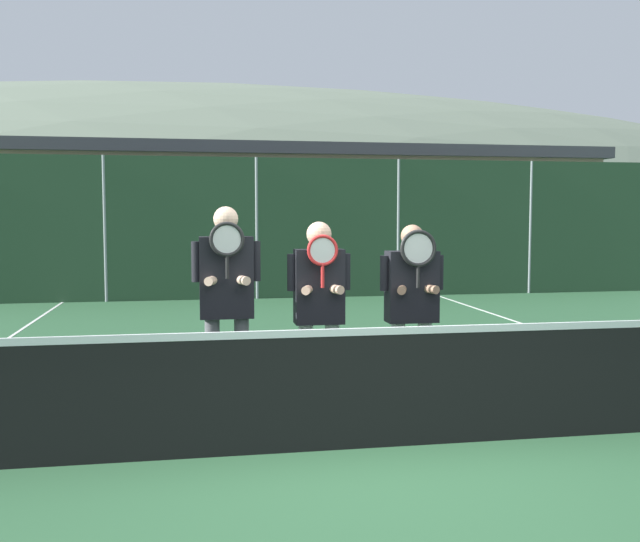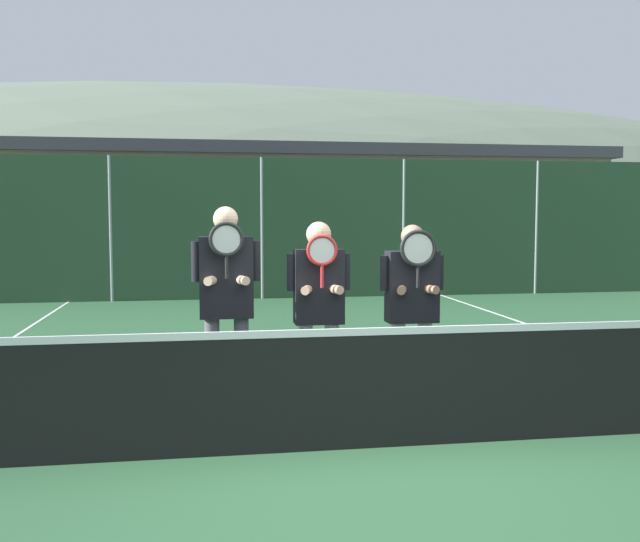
# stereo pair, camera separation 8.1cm
# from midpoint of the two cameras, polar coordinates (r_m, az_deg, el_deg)

# --- Properties ---
(ground_plane) EXTENTS (120.00, 120.00, 0.00)m
(ground_plane) POSITION_cam_midpoint_polar(r_m,az_deg,el_deg) (5.67, 3.62, -13.93)
(ground_plane) COLOR #2D5B38
(hill_distant) EXTENTS (124.52, 69.18, 24.21)m
(hill_distant) POSITION_cam_midpoint_polar(r_m,az_deg,el_deg) (65.44, -8.89, 2.87)
(hill_distant) COLOR slate
(hill_distant) RESTS_ON ground_plane
(clubhouse_building) EXTENTS (20.56, 5.50, 3.97)m
(clubhouse_building) POSITION_cam_midpoint_polar(r_m,az_deg,el_deg) (23.95, -2.86, 5.01)
(clubhouse_building) COLOR tan
(clubhouse_building) RESTS_ON ground_plane
(fence_back) EXTENTS (18.85, 0.06, 3.02)m
(fence_back) POSITION_cam_midpoint_polar(r_m,az_deg,el_deg) (15.30, -5.23, 3.42)
(fence_back) COLOR gray
(fence_back) RESTS_ON ground_plane
(tennis_net) EXTENTS (10.78, 0.09, 1.04)m
(tennis_net) POSITION_cam_midpoint_polar(r_m,az_deg,el_deg) (5.54, 3.64, -9.18)
(tennis_net) COLOR gray
(tennis_net) RESTS_ON ground_plane
(court_line_right_sideline) EXTENTS (0.05, 16.00, 0.01)m
(court_line_right_sideline) POSITION_cam_midpoint_polar(r_m,az_deg,el_deg) (9.94, 22.45, -6.21)
(court_line_right_sideline) COLOR white
(court_line_right_sideline) RESTS_ON ground_plane
(player_leftmost) EXTENTS (0.60, 0.34, 1.87)m
(player_leftmost) POSITION_cam_midpoint_polar(r_m,az_deg,el_deg) (6.26, -7.85, -1.80)
(player_leftmost) COLOR #56565B
(player_leftmost) RESTS_ON ground_plane
(player_center_left) EXTENTS (0.57, 0.34, 1.73)m
(player_center_left) POSITION_cam_midpoint_polar(r_m,az_deg,el_deg) (6.30, -0.44, -2.44)
(player_center_left) COLOR white
(player_center_left) RESTS_ON ground_plane
(player_center_right) EXTENTS (0.60, 0.34, 1.71)m
(player_center_right) POSITION_cam_midpoint_polar(r_m,az_deg,el_deg) (6.53, 7.02, -2.33)
(player_center_right) COLOR white
(player_center_right) RESTS_ON ground_plane
(car_far_left) EXTENTS (4.27, 2.08, 1.85)m
(car_far_left) POSITION_cam_midpoint_polar(r_m,az_deg,el_deg) (18.52, -22.08, 1.52)
(car_far_left) COLOR black
(car_far_left) RESTS_ON ground_plane
(car_left_of_center) EXTENTS (4.15, 2.01, 1.82)m
(car_left_of_center) POSITION_cam_midpoint_polar(r_m,az_deg,el_deg) (18.01, -6.37, 1.71)
(car_left_of_center) COLOR navy
(car_left_of_center) RESTS_ON ground_plane
(car_center) EXTENTS (4.26, 2.05, 1.69)m
(car_center) POSITION_cam_midpoint_polar(r_m,az_deg,el_deg) (19.15, 8.74, 1.68)
(car_center) COLOR #B2B7BC
(car_center) RESTS_ON ground_plane
(car_right_of_center) EXTENTS (4.10, 2.03, 1.77)m
(car_right_of_center) POSITION_cam_midpoint_polar(r_m,az_deg,el_deg) (21.18, 21.74, 1.77)
(car_right_of_center) COLOR silver
(car_right_of_center) RESTS_ON ground_plane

